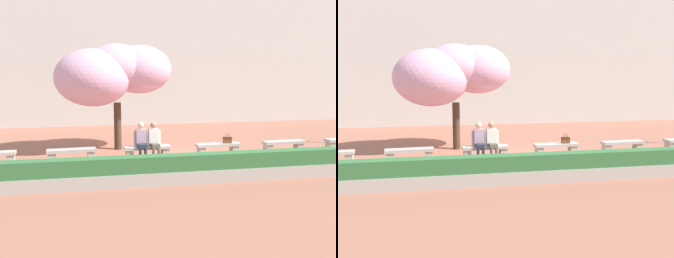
{
  "view_description": "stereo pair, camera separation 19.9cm",
  "coord_description": "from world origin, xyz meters",
  "views": [
    {
      "loc": [
        -3.25,
        -13.36,
        3.11
      ],
      "look_at": [
        -0.52,
        0.2,
        1.0
      ],
      "focal_mm": 42.0,
      "sensor_mm": 36.0,
      "label": 1
    },
    {
      "loc": [
        -3.06,
        -13.39,
        3.11
      ],
      "look_at": [
        -0.52,
        0.2,
        1.0
      ],
      "focal_mm": 42.0,
      "sensor_mm": 36.0,
      "label": 2
    }
  ],
  "objects": [
    {
      "name": "ground_plane",
      "position": [
        0.0,
        0.0,
        0.0
      ],
      "size": [
        100.0,
        100.0,
        0.0
      ],
      "primitive_type": "plane",
      "color": "#9E604C"
    },
    {
      "name": "building_facade",
      "position": [
        0.0,
        10.54,
        4.63
      ],
      "size": [
        29.12,
        4.0,
        9.26
      ],
      "primitive_type": "cube",
      "color": "beige",
      "rests_on": "ground"
    },
    {
      "name": "stone_bench_near_west",
      "position": [
        -3.88,
        0.0,
        0.3
      ],
      "size": [
        1.64,
        0.51,
        0.45
      ],
      "color": "#ADA89E",
      "rests_on": "ground"
    },
    {
      "name": "stone_bench_center",
      "position": [
        -1.29,
        0.0,
        0.3
      ],
      "size": [
        1.64,
        0.51,
        0.45
      ],
      "color": "#ADA89E",
      "rests_on": "ground"
    },
    {
      "name": "stone_bench_near_east",
      "position": [
        1.29,
        0.0,
        0.3
      ],
      "size": [
        1.64,
        0.51,
        0.45
      ],
      "color": "#ADA89E",
      "rests_on": "ground"
    },
    {
      "name": "stone_bench_east_end",
      "position": [
        3.88,
        0.0,
        0.3
      ],
      "size": [
        1.64,
        0.51,
        0.45
      ],
      "color": "#ADA89E",
      "rests_on": "ground"
    },
    {
      "name": "person_seated_left",
      "position": [
        -1.51,
        -0.05,
        0.7
      ],
      "size": [
        0.51,
        0.69,
        1.29
      ],
      "color": "black",
      "rests_on": "ground"
    },
    {
      "name": "person_seated_right",
      "position": [
        -1.07,
        -0.05,
        0.7
      ],
      "size": [
        0.51,
        0.7,
        1.29
      ],
      "color": "black",
      "rests_on": "ground"
    },
    {
      "name": "handbag",
      "position": [
        1.64,
        -0.03,
        0.58
      ],
      "size": [
        0.3,
        0.15,
        0.34
      ],
      "color": "brown",
      "rests_on": "stone_bench_near_east"
    },
    {
      "name": "cherry_tree_main",
      "position": [
        -2.34,
        1.87,
        2.98
      ],
      "size": [
        4.5,
        3.21,
        4.07
      ],
      "color": "#473323",
      "rests_on": "ground"
    },
    {
      "name": "planter_hedge_foreground",
      "position": [
        0.0,
        -3.12,
        0.39
      ],
      "size": [
        18.54,
        0.5,
        0.8
      ],
      "color": "#ADA89E",
      "rests_on": "ground"
    }
  ]
}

